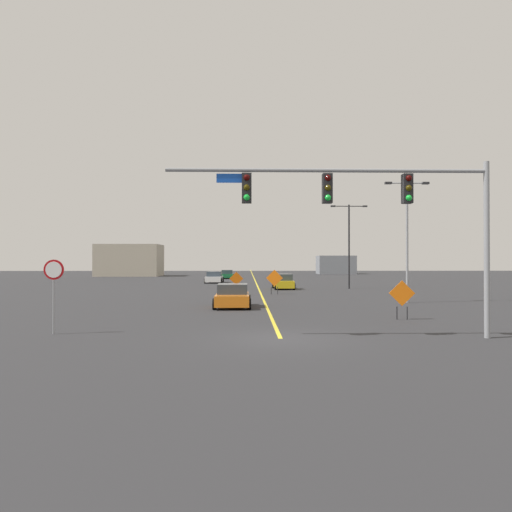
{
  "coord_description": "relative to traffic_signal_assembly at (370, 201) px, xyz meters",
  "views": [
    {
      "loc": [
        -1.22,
        -16.31,
        2.78
      ],
      "look_at": [
        -0.48,
        18.36,
        3.11
      ],
      "focal_mm": 32.36,
      "sensor_mm": 36.0,
      "label": 1
    }
  ],
  "objects": [
    {
      "name": "car_white_approaching",
      "position": [
        -8.36,
        40.88,
        -4.23
      ],
      "size": [
        2.21,
        4.43,
        1.41
      ],
      "color": "white",
      "rests_on": "ground"
    },
    {
      "name": "construction_sign_median_far",
      "position": [
        2.89,
        5.15,
        -3.76
      ],
      "size": [
        1.2,
        0.17,
        1.84
      ],
      "color": "orange",
      "rests_on": "ground"
    },
    {
      "name": "roadside_building_west",
      "position": [
        -25.03,
        65.7,
        -2.11
      ],
      "size": [
        10.83,
        7.19,
        5.58
      ],
      "color": "#B2A893",
      "rests_on": "ground"
    },
    {
      "name": "traffic_signal_assembly",
      "position": [
        0.0,
        0.0,
        0.0
      ],
      "size": [
        11.57,
        0.44,
        6.33
      ],
      "color": "gray",
      "rests_on": "ground"
    },
    {
      "name": "construction_sign_right_lane",
      "position": [
        -5.2,
        20.38,
        -3.71
      ],
      "size": [
        1.1,
        0.13,
        1.87
      ],
      "color": "orange",
      "rests_on": "ground"
    },
    {
      "name": "road_centre_stripe",
      "position": [
        -3.19,
        58.91,
        -4.9
      ],
      "size": [
        0.16,
        117.78,
        0.01
      ],
      "color": "yellow",
      "rests_on": "ground"
    },
    {
      "name": "construction_sign_left_lane",
      "position": [
        -2.1,
        21.41,
        -3.65
      ],
      "size": [
        1.36,
        0.31,
        2.01
      ],
      "color": "orange",
      "rests_on": "ground"
    },
    {
      "name": "street_lamp_far_left",
      "position": [
        6.17,
        13.76,
        -0.2
      ],
      "size": [
        2.91,
        0.24,
        8.02
      ],
      "color": "gray",
      "rests_on": "ground"
    },
    {
      "name": "car_green_far",
      "position": [
        -7.34,
        54.42,
        -4.3
      ],
      "size": [
        2.17,
        4.39,
        1.3
      ],
      "color": "#196B38",
      "rests_on": "ground"
    },
    {
      "name": "car_orange_near",
      "position": [
        -5.22,
        11.07,
        -4.27
      ],
      "size": [
        2.17,
        3.83,
        1.37
      ],
      "color": "orange",
      "rests_on": "ground"
    },
    {
      "name": "stop_sign",
      "position": [
        -11.67,
        1.23,
        -2.93
      ],
      "size": [
        0.76,
        0.07,
        2.81
      ],
      "color": "gray",
      "rests_on": "ground"
    },
    {
      "name": "car_yellow_passing",
      "position": [
        -0.81,
        28.27,
        -4.24
      ],
      "size": [
        2.02,
        3.88,
        1.46
      ],
      "color": "gold",
      "rests_on": "ground"
    },
    {
      "name": "roadside_building_east",
      "position": [
        13.98,
        77.83,
        -3.04
      ],
      "size": [
        7.5,
        5.09,
        3.73
      ],
      "color": "gray",
      "rests_on": "ground"
    },
    {
      "name": "ground",
      "position": [
        -3.19,
        0.02,
        -4.9
      ],
      "size": [
        212.0,
        212.0,
        0.0
      ],
      "primitive_type": "plane",
      "color": "#2D2D30"
    },
    {
      "name": "street_lamp_near_left",
      "position": [
        5.68,
        28.67,
        -0.02
      ],
      "size": [
        3.59,
        0.24,
        8.25
      ],
      "color": "black",
      "rests_on": "ground"
    }
  ]
}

